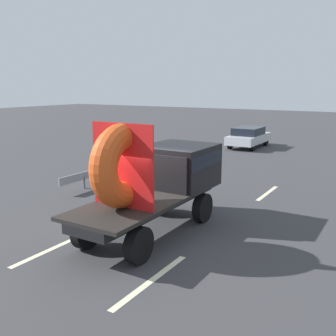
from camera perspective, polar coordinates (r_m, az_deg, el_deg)
ground_plane at (r=11.51m, az=-5.05°, el=-9.64°), size 120.00×120.00×0.00m
flatbed_truck at (r=11.49m, az=-1.19°, el=-0.95°), size 2.02×5.54×3.32m
distant_sedan at (r=27.76m, az=11.71°, el=4.53°), size 1.84×4.30×1.40m
guardrail at (r=19.75m, az=-3.98°, el=1.13°), size 0.10×11.02×0.71m
lane_dash_left_near at (r=10.85m, az=-17.25°, el=-11.51°), size 0.16×2.31×0.01m
lane_dash_left_far at (r=17.32m, az=4.20°, el=-2.18°), size 0.16×2.89×0.01m
lane_dash_right_near at (r=8.98m, az=-2.42°, el=-16.12°), size 0.16×2.85×0.01m
lane_dash_right_far at (r=16.15m, az=14.34°, el=-3.58°), size 0.16×2.45×0.01m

